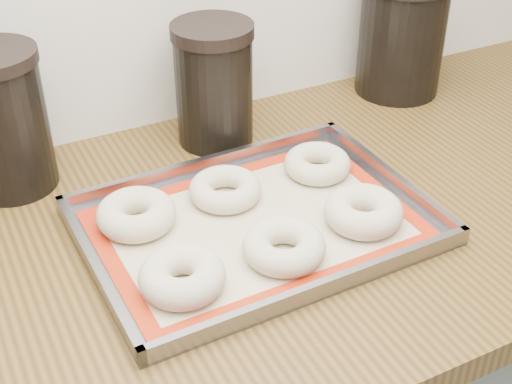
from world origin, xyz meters
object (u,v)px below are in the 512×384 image
bagel_front_right (363,211)px  bagel_back_left (136,214)px  canister_left (2,121)px  canister_mid (214,84)px  baking_tray (256,224)px  bagel_front_left (182,276)px  bagel_back_mid (225,189)px  bagel_back_right (317,164)px  canister_right (402,34)px  bagel_front_mid (284,246)px

bagel_front_right → bagel_back_left: size_ratio=1.00×
canister_left → canister_mid: 0.32m
canister_left → baking_tray: bearing=-44.0°
bagel_front_left → bagel_back_mid: bearing=49.9°
bagel_back_mid → canister_mid: 0.20m
baking_tray → bagel_front_right: size_ratio=4.32×
bagel_back_left → canister_mid: (0.20, 0.17, 0.08)m
bagel_back_right → canister_right: canister_right is taller
bagel_back_left → bagel_back_mid: (0.13, 0.00, -0.00)m
bagel_front_right → canister_mid: bearing=104.7°
baking_tray → bagel_back_right: (0.14, 0.08, 0.01)m
bagel_back_mid → canister_right: 0.48m
baking_tray → bagel_front_right: (0.13, -0.06, 0.02)m
baking_tray → bagel_back_right: 0.16m
bagel_back_left → bagel_front_right: bearing=-25.9°
bagel_back_right → canister_right: 0.35m
baking_tray → canister_mid: canister_mid is taller
bagel_back_left → bagel_front_mid: bearing=-46.0°
canister_mid → canister_right: size_ratio=0.92×
bagel_front_right → canister_left: bearing=141.3°
baking_tray → bagel_back_mid: bagel_back_mid is taller
baking_tray → bagel_back_left: bearing=153.1°
bagel_front_right → bagel_back_right: (0.01, 0.14, -0.00)m
bagel_back_mid → bagel_front_mid: bearing=-85.9°
bagel_front_left → bagel_front_right: 0.27m
canister_left → bagel_back_left: bearing=-56.2°
bagel_front_left → bagel_back_left: bagel_front_left is taller
baking_tray → bagel_back_mid: (-0.01, 0.08, 0.01)m
bagel_front_left → bagel_front_mid: bearing=-1.5°
bagel_back_right → canister_mid: bearing=118.1°
bagel_front_right → bagel_back_left: same height
bagel_front_right → bagel_back_mid: bearing=136.0°
baking_tray → bagel_front_left: (-0.14, -0.07, 0.02)m
bagel_front_left → canister_mid: (0.19, 0.32, 0.08)m
canister_right → bagel_back_mid: bearing=-156.8°
bagel_back_left → canister_right: size_ratio=0.50×
bagel_front_left → canister_right: 0.66m
bagel_front_left → canister_mid: bearing=59.6°
bagel_back_mid → canister_right: size_ratio=0.48×
canister_right → canister_mid: bearing=-177.5°
baking_tray → bagel_front_left: 0.16m
bagel_front_right → canister_left: 0.52m
canister_mid → canister_right: 0.38m
bagel_front_right → canister_left: canister_left is taller
canister_left → bagel_back_right: bearing=-24.1°
bagel_front_mid → canister_mid: canister_mid is taller
canister_mid → bagel_back_left: bearing=-138.3°
bagel_front_right → canister_mid: 0.33m
bagel_back_left → bagel_back_right: (0.29, 0.00, -0.00)m
baking_tray → canister_right: 0.51m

